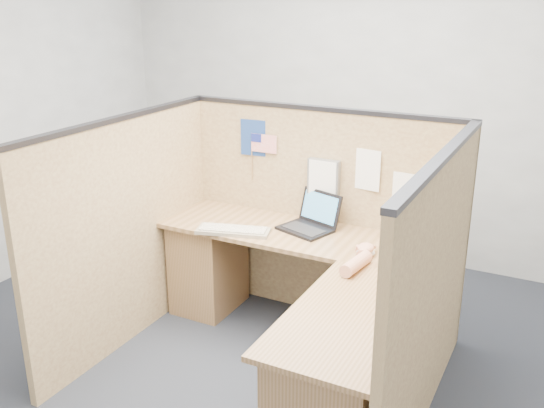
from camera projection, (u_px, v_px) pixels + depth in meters
The scene contains 13 objects.
floor at pixel (253, 380), 3.72m from camera, with size 5.00×5.00×0.00m, color #1E222B.
wall_back at pixel (380, 99), 5.15m from camera, with size 5.00×5.00×0.00m, color #9A9C9F.
cubicle_partitions at pixel (285, 241), 3.83m from camera, with size 2.06×1.83×1.53m.
l_desk at pixel (301, 309), 3.75m from camera, with size 1.95×1.75×0.73m.
laptop at pixel (309, 220), 4.13m from camera, with size 0.39×0.41×0.24m.
keyboard at pixel (233, 230), 4.05m from camera, with size 0.52×0.30×0.03m.
mouse at pixel (366, 252), 3.69m from camera, with size 0.12×0.07×0.05m, color #B7B7BC.
hand_forearm at pixel (359, 259), 3.56m from camera, with size 0.12×0.42×0.09m.
blue_poster at pixel (253, 138), 4.35m from camera, with size 0.20×0.00×0.26m, color navy.
american_flag at pixel (261, 145), 4.32m from camera, with size 0.20×0.01×0.35m.
file_holder at pixel (324, 180), 4.16m from camera, with size 0.23×0.05×0.29m.
paper_left at pixel (365, 170), 4.02m from camera, with size 0.22×0.00×0.28m, color white.
paper_right at pixel (406, 196), 3.94m from camera, with size 0.24×0.00×0.31m, color white.
Camera 1 is at (1.55, -2.76, 2.24)m, focal length 40.00 mm.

